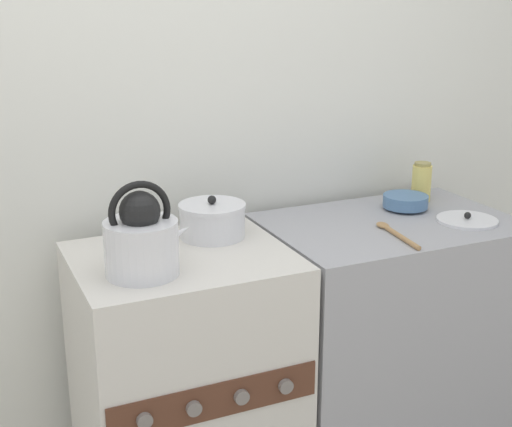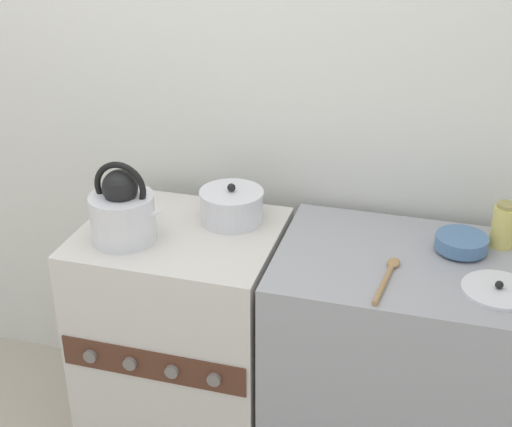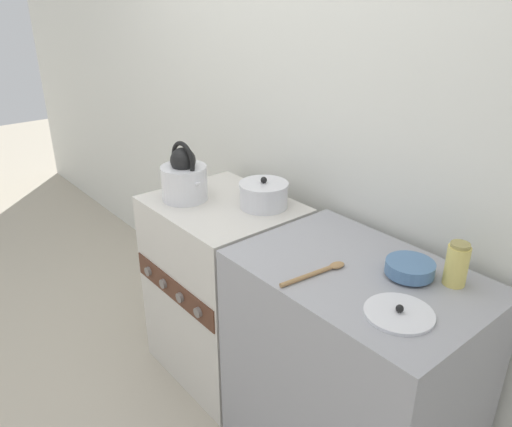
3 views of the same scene
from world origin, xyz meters
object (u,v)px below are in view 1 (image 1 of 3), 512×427
at_px(stove, 186,387).
at_px(kettle, 142,239).
at_px(loose_pot_lid, 467,220).
at_px(enamel_bowl, 405,201).
at_px(storage_jar, 421,182).
at_px(cooking_pot, 212,220).

distance_m(stove, kettle, 0.58).
xyz_separation_m(kettle, loose_pot_lid, (1.16, 0.01, -0.10)).
bearing_deg(stove, kettle, -145.84).
xyz_separation_m(stove, enamel_bowl, (0.90, 0.12, 0.48)).
height_order(stove, enamel_bowl, enamel_bowl).
xyz_separation_m(kettle, storage_jar, (1.17, 0.29, -0.03)).
relative_size(stove, cooking_pot, 4.17).
distance_m(kettle, enamel_bowl, 1.07).
xyz_separation_m(storage_jar, loose_pot_lid, (-0.01, -0.28, -0.07)).
distance_m(storage_jar, loose_pot_lid, 0.29).
distance_m(cooking_pot, enamel_bowl, 0.76).
height_order(enamel_bowl, storage_jar, storage_jar).
bearing_deg(enamel_bowl, loose_pot_lid, -62.08).
distance_m(stove, enamel_bowl, 1.03).
distance_m(kettle, loose_pot_lid, 1.16).
height_order(kettle, cooking_pot, kettle).
bearing_deg(stove, cooking_pot, 39.69).
xyz_separation_m(stove, storage_jar, (1.03, 0.19, 0.52)).
relative_size(kettle, storage_jar, 1.82).
height_order(cooking_pot, enamel_bowl, cooking_pot).
bearing_deg(kettle, stove, 34.16).
xyz_separation_m(enamel_bowl, loose_pot_lid, (0.11, -0.21, -0.03)).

